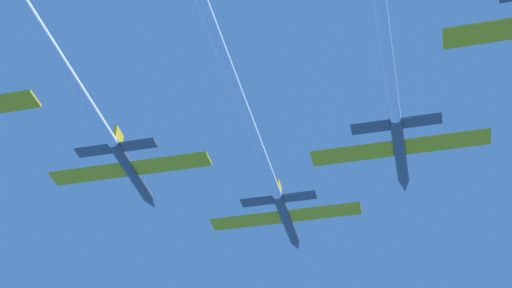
# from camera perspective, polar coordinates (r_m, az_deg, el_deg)

# --- Properties ---
(jet_lead) EXTENTS (17.84, 56.15, 2.96)m
(jet_lead) POSITION_cam_1_polar(r_m,az_deg,el_deg) (79.26, 0.05, 0.13)
(jet_lead) COLOR #4C5660
(jet_left_wing) EXTENTS (17.84, 54.14, 2.96)m
(jet_left_wing) POSITION_cam_1_polar(r_m,az_deg,el_deg) (74.63, -13.10, 4.25)
(jet_left_wing) COLOR #4C5660
(jet_right_wing) EXTENTS (17.84, 54.01, 2.96)m
(jet_right_wing) POSITION_cam_1_polar(r_m,az_deg,el_deg) (67.92, 9.57, 6.61)
(jet_right_wing) COLOR #4C5660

